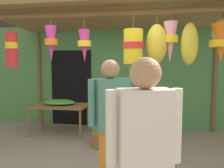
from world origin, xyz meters
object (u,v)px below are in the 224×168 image
object	(u,v)px
flower_heap_on_table	(60,102)
customer_foreground	(144,150)
shopper_by_bananas	(110,115)
folding_chair	(141,135)
display_table	(59,108)
wicker_basket_by_table	(103,139)

from	to	relation	value
flower_heap_on_table	customer_foreground	size ratio (longest dim) A/B	0.42
customer_foreground	shopper_by_bananas	size ratio (longest dim) A/B	1.01
shopper_by_bananas	flower_heap_on_table	bearing A→B (deg)	126.34
flower_heap_on_table	shopper_by_bananas	xyz separation A→B (m)	(1.60, -2.17, 0.27)
folding_chair	flower_heap_on_table	bearing A→B (deg)	146.96
display_table	customer_foreground	xyz separation A→B (m)	(2.07, -3.26, 0.41)
display_table	wicker_basket_by_table	bearing A→B (deg)	-25.61
display_table	customer_foreground	bearing A→B (deg)	-57.64
customer_foreground	shopper_by_bananas	xyz separation A→B (m)	(-0.46, 1.10, -0.01)
display_table	wicker_basket_by_table	xyz separation A→B (m)	(1.16, -0.56, -0.50)
customer_foreground	folding_chair	bearing A→B (deg)	93.40
wicker_basket_by_table	shopper_by_bananas	xyz separation A→B (m)	(0.44, -1.60, 0.90)
display_table	flower_heap_on_table	distance (m)	0.13
folding_chair	wicker_basket_by_table	distance (m)	1.11
customer_foreground	flower_heap_on_table	bearing A→B (deg)	122.20
folding_chair	wicker_basket_by_table	world-z (taller)	folding_chair
wicker_basket_by_table	shopper_by_bananas	bearing A→B (deg)	-74.54
display_table	folding_chair	bearing A→B (deg)	-32.68
display_table	shopper_by_bananas	size ratio (longest dim) A/B	0.75
shopper_by_bananas	folding_chair	bearing A→B (deg)	69.30
flower_heap_on_table	customer_foreground	distance (m)	3.88
wicker_basket_by_table	shopper_by_bananas	size ratio (longest dim) A/B	0.29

